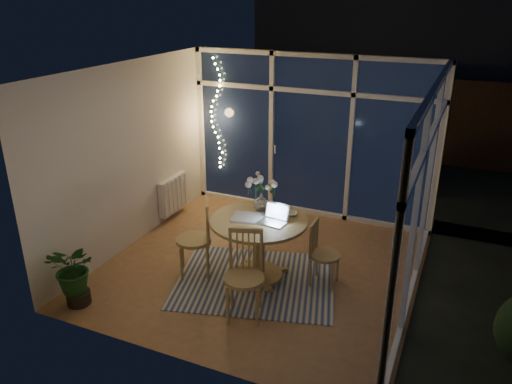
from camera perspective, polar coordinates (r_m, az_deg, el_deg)
floor at (r=6.80m, az=0.61°, el=-8.52°), size 4.00×4.00×0.00m
ceiling at (r=5.92m, az=0.71°, el=13.71°), size 4.00×4.00×0.00m
wall_back at (r=8.03m, az=6.31°, el=6.32°), size 4.00×0.04×2.60m
wall_front at (r=4.62m, az=-9.20°, el=-6.08°), size 4.00×0.04×2.60m
wall_left at (r=7.22m, az=-14.15°, el=3.97°), size 0.04×4.00×2.60m
wall_right at (r=5.81m, az=19.11°, el=-1.03°), size 0.04×4.00×2.60m
window_wall_back at (r=7.99m, az=6.22°, el=6.25°), size 4.00×0.10×2.60m
window_wall_right at (r=5.81m, az=18.72°, el=-0.97°), size 0.10×4.00×2.60m
radiator at (r=8.17m, az=-9.45°, el=-0.24°), size 0.10×0.70×0.58m
fairy_lights at (r=8.49m, az=-4.66°, el=8.82°), size 0.24×0.10×1.85m
garden_patio at (r=11.11m, az=13.25°, el=2.98°), size 12.00×6.00×0.10m
garden_fence at (r=11.41m, az=11.69°, el=8.64°), size 11.00×0.08×1.80m
neighbour_roof at (r=14.08m, az=16.17°, el=16.10°), size 7.00×3.00×2.20m
garden_shrubs at (r=9.79m, az=4.16°, el=4.09°), size 0.90×0.90×0.90m
rug at (r=6.49m, az=-0.06°, el=-10.09°), size 2.34×2.06×0.01m
dining_table at (r=6.36m, az=0.31°, el=-6.54°), size 1.49×1.49×0.83m
chair_left at (r=6.45m, az=-7.13°, el=-5.23°), size 0.66×0.66×1.04m
chair_right at (r=6.28m, az=7.91°, el=-6.99°), size 0.40×0.40×0.86m
chair_front at (r=5.60m, az=-1.38°, el=-9.61°), size 0.61×0.61×1.04m
laptop at (r=6.04m, az=1.89°, el=-2.55°), size 0.36×0.32×0.24m
flower_vase at (r=6.40m, az=0.65°, el=-1.18°), size 0.25×0.25×0.21m
bowl at (r=6.30m, az=4.04°, el=-2.49°), size 0.19×0.19×0.04m
newspapers at (r=6.24m, az=-0.90°, el=-2.81°), size 0.42×0.32×0.01m
phone at (r=6.09m, az=0.15°, el=-3.51°), size 0.11×0.08×0.01m
potted_plant at (r=6.24m, az=-19.95°, el=-8.96°), size 0.55×0.47×0.76m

